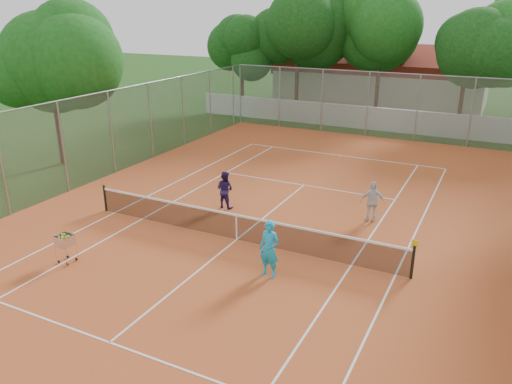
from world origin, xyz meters
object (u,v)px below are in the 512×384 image
at_px(player_near, 269,249).
at_px(player_far_left, 225,189).
at_px(player_far_right, 373,202).
at_px(ball_hopper, 66,248).
at_px(tennis_net, 237,227).
at_px(clubhouse, 381,77).

distance_m(player_near, player_far_left, 5.77).
xyz_separation_m(player_far_right, ball_hopper, (-7.80, -7.57, -0.28)).
height_order(player_far_left, player_far_right, player_far_right).
height_order(tennis_net, clubhouse, clubhouse).
bearing_deg(player_far_left, ball_hopper, 75.92).
relative_size(tennis_net, ball_hopper, 11.67).
xyz_separation_m(player_far_left, ball_hopper, (-2.15, -6.31, -0.25)).
height_order(tennis_net, ball_hopper, ball_hopper).
distance_m(clubhouse, player_near, 31.04).
bearing_deg(player_far_right, clubhouse, -92.85).
relative_size(tennis_net, player_near, 6.67).
xyz_separation_m(player_near, ball_hopper, (-6.10, -2.10, -0.38)).
distance_m(player_far_right, ball_hopper, 10.88).
height_order(clubhouse, ball_hopper, clubhouse).
xyz_separation_m(clubhouse, player_far_right, (5.78, -25.28, -1.39)).
bearing_deg(player_far_left, clubhouse, -85.05).
height_order(tennis_net, player_far_right, player_far_right).
bearing_deg(tennis_net, player_far_left, 127.41).
height_order(player_near, player_far_right, player_near).
xyz_separation_m(tennis_net, player_far_right, (3.78, 3.72, 0.30)).
bearing_deg(ball_hopper, player_far_right, 45.96).
xyz_separation_m(tennis_net, ball_hopper, (-4.03, -3.85, 0.02)).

